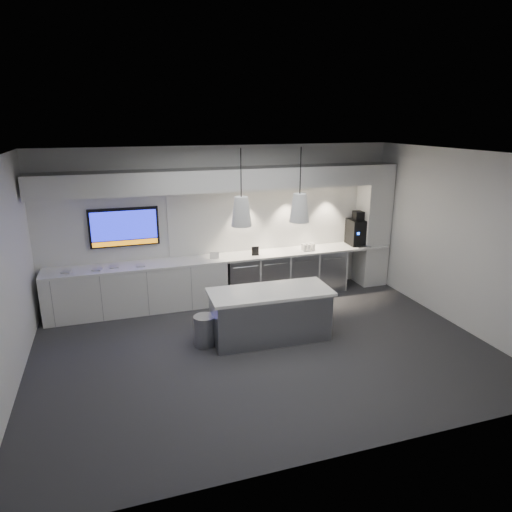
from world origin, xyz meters
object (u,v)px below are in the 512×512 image
object	(u,v)px
bin	(205,330)
coffee_machine	(358,231)
wall_tv	(124,227)
island	(270,314)

from	to	relation	value
bin	coffee_machine	bearing A→B (deg)	25.49
wall_tv	island	size ratio (longest dim) A/B	0.63
island	coffee_machine	world-z (taller)	coffee_machine
wall_tv	coffee_machine	bearing A→B (deg)	-2.98
bin	coffee_machine	size ratio (longest dim) A/B	0.69
wall_tv	island	xyz separation A→B (m)	(2.11, -2.11, -1.14)
island	bin	xyz separation A→B (m)	(-1.06, 0.10, -0.17)
island	coffee_machine	xyz separation A→B (m)	(2.64, 1.86, 0.77)
wall_tv	bin	bearing A→B (deg)	-62.45
island	coffee_machine	bearing A→B (deg)	36.89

